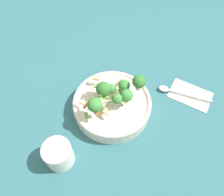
% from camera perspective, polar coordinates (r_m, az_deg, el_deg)
% --- Properties ---
extents(ground_plane, '(3.00, 3.00, 0.00)m').
position_cam_1_polar(ground_plane, '(0.75, -0.00, -2.93)').
color(ground_plane, '#2D6066').
extents(bowl, '(0.26, 0.26, 0.05)m').
position_cam_1_polar(bowl, '(0.73, -0.00, -1.74)').
color(bowl, beige).
rests_on(bowl, ground_plane).
extents(pasta_salad, '(0.16, 0.21, 0.09)m').
position_cam_1_polar(pasta_salad, '(0.67, 0.39, 1.50)').
color(pasta_salad, '#8CB766').
rests_on(pasta_salad, bowl).
extents(cup, '(0.08, 0.08, 0.08)m').
position_cam_1_polar(cup, '(0.66, -13.82, -14.05)').
color(cup, silver).
rests_on(cup, ground_plane).
extents(napkin, '(0.17, 0.14, 0.01)m').
position_cam_1_polar(napkin, '(0.83, 19.76, 0.84)').
color(napkin, white).
rests_on(napkin, ground_plane).
extents(spoon, '(0.17, 0.12, 0.01)m').
position_cam_1_polar(spoon, '(0.81, 16.23, 1.58)').
color(spoon, silver).
rests_on(spoon, napkin).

